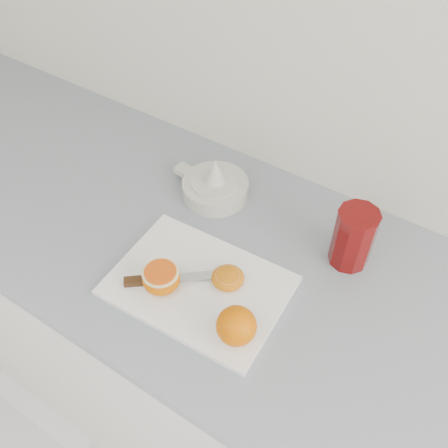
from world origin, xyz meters
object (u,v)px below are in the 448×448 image
red_tumbler (353,239)px  cutting_board (199,286)px  citrus_juicer (215,185)px  counter (246,368)px  half_orange (161,278)px

red_tumbler → cutting_board: bearing=-133.7°
cutting_board → citrus_juicer: size_ratio=1.73×
cutting_board → citrus_juicer: citrus_juicer is taller
counter → red_tumbler: (0.15, 0.13, 0.51)m
cutting_board → citrus_juicer: bearing=117.0°
counter → cutting_board: 0.47m
counter → half_orange: bearing=-130.3°
half_orange → citrus_juicer: 0.29m
counter → half_orange: (-0.12, -0.14, 0.48)m
counter → cutting_board: cutting_board is taller
half_orange → red_tumbler: bearing=44.5°
counter → citrus_juicer: (-0.19, 0.14, 0.47)m
half_orange → citrus_juicer: size_ratio=0.38×
cutting_board → half_orange: (-0.06, -0.04, 0.03)m
counter → citrus_juicer: citrus_juicer is taller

